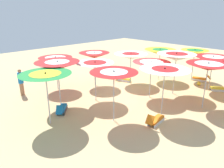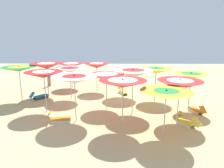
# 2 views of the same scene
# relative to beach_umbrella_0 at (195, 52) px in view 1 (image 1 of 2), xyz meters

# --- Properties ---
(ground) EXTENTS (39.81, 39.81, 0.04)m
(ground) POSITION_rel_beach_umbrella_0_xyz_m (5.20, -0.57, -2.09)
(ground) COLOR #D1B57F
(beach_umbrella_0) EXTENTS (1.92, 1.92, 2.29)m
(beach_umbrella_0) POSITION_rel_beach_umbrella_0_xyz_m (0.00, 0.00, 0.00)
(beach_umbrella_0) COLOR #B2B2B7
(beach_umbrella_0) RESTS_ON ground
(beach_umbrella_1) EXTENTS (2.23, 2.23, 2.32)m
(beach_umbrella_1) POSITION_rel_beach_umbrella_0_xyz_m (1.69, -1.77, 0.00)
(beach_umbrella_1) COLOR #B2B2B7
(beach_umbrella_1) RESTS_ON ground
(beach_umbrella_2) EXTENTS (2.30, 2.30, 2.18)m
(beach_umbrella_2) POSITION_rel_beach_umbrella_0_xyz_m (3.84, -2.66, -0.13)
(beach_umbrella_2) COLOR #B2B2B7
(beach_umbrella_2) RESTS_ON ground
(beach_umbrella_3) EXTENTS (2.04, 2.04, 2.32)m
(beach_umbrella_3) POSITION_rel_beach_umbrella_0_xyz_m (5.87, -4.10, 0.00)
(beach_umbrella_3) COLOR #B2B2B7
(beach_umbrella_3) RESTS_ON ground
(beach_umbrella_4) EXTENTS (2.11, 2.11, 2.17)m
(beach_umbrella_4) POSITION_rel_beach_umbrella_0_xyz_m (8.12, -5.21, -0.13)
(beach_umbrella_4) COLOR #B2B2B7
(beach_umbrella_4) RESTS_ON ground
(beach_umbrella_5) EXTENTS (2.23, 2.23, 2.26)m
(beach_umbrella_5) POSITION_rel_beach_umbrella_0_xyz_m (1.21, 1.78, -0.08)
(beach_umbrella_5) COLOR #B2B2B7
(beach_umbrella_5) RESTS_ON ground
(beach_umbrella_6) EXTENTS (2.26, 2.26, 2.57)m
(beach_umbrella_6) POSITION_rel_beach_umbrella_0_xyz_m (3.43, 0.52, 0.24)
(beach_umbrella_6) COLOR #B2B2B7
(beach_umbrella_6) RESTS_ON ground
(beach_umbrella_7) EXTENTS (2.13, 2.13, 2.22)m
(beach_umbrella_7) POSITION_rel_beach_umbrella_0_xyz_m (4.94, -0.15, -0.09)
(beach_umbrella_7) COLOR #B2B2B7
(beach_umbrella_7) RESTS_ON ground
(beach_umbrella_8) EXTENTS (2.09, 2.09, 2.29)m
(beach_umbrella_8) POSITION_rel_beach_umbrella_0_xyz_m (7.52, -2.02, 0.00)
(beach_umbrella_8) COLOR #B2B2B7
(beach_umbrella_8) RESTS_ON ground
(beach_umbrella_9) EXTENTS (2.28, 2.28, 2.50)m
(beach_umbrella_9) POSITION_rel_beach_umbrella_0_xyz_m (9.37, -2.77, 0.17)
(beach_umbrella_9) COLOR #B2B2B7
(beach_umbrella_9) RESTS_ON ground
(beach_umbrella_11) EXTENTS (2.17, 2.17, 2.47)m
(beach_umbrella_11) POSITION_rel_beach_umbrella_0_xyz_m (4.08, 2.68, 0.17)
(beach_umbrella_11) COLOR #B2B2B7
(beach_umbrella_11) RESTS_ON ground
(beach_umbrella_12) EXTENTS (2.29, 2.29, 2.46)m
(beach_umbrella_12) POSITION_rel_beach_umbrella_0_xyz_m (6.47, 1.71, 0.14)
(beach_umbrella_12) COLOR #B2B2B7
(beach_umbrella_12) RESTS_ON ground
(beach_umbrella_13) EXTENTS (2.13, 2.13, 2.45)m
(beach_umbrella_13) POSITION_rel_beach_umbrella_0_xyz_m (8.46, 0.43, 0.14)
(beach_umbrella_13) COLOR #B2B2B7
(beach_umbrella_13) RESTS_ON ground
(beach_umbrella_14) EXTENTS (2.21, 2.21, 2.44)m
(beach_umbrella_14) POSITION_rel_beach_umbrella_0_xyz_m (10.73, -1.39, 0.16)
(beach_umbrella_14) COLOR #B2B2B7
(beach_umbrella_14) RESTS_ON ground
(lounger_0) EXTENTS (1.01, 1.19, 0.60)m
(lounger_0) POSITION_rel_beach_umbrella_0_xyz_m (0.84, 2.32, -1.86)
(lounger_0) COLOR silver
(lounger_0) RESTS_ON ground
(lounger_1) EXTENTS (0.71, 1.30, 0.61)m
(lounger_1) POSITION_rel_beach_umbrella_0_xyz_m (3.83, -3.34, -1.87)
(lounger_1) COLOR silver
(lounger_1) RESTS_ON ground
(lounger_2) EXTENTS (1.26, 0.51, 0.61)m
(lounger_2) POSITION_rel_beach_umbrella_0_xyz_m (7.30, 1.95, -1.87)
(lounger_2) COLOR silver
(lounger_2) RESTS_ON ground
(lounger_3) EXTENTS (1.13, 1.20, 0.59)m
(lounger_3) POSITION_rel_beach_umbrella_0_xyz_m (9.75, -2.00, -1.87)
(lounger_3) COLOR #333338
(lounger_3) RESTS_ON ground
(lounger_4) EXTENTS (0.65, 1.28, 0.57)m
(lounger_4) POSITION_rel_beach_umbrella_0_xyz_m (-0.27, 0.57, -1.87)
(lounger_4) COLOR silver
(lounger_4) RESTS_ON ground
(beachgoer_0) EXTENTS (0.30, 0.30, 1.62)m
(beachgoer_0) POSITION_rel_beach_umbrella_0_xyz_m (10.25, -5.74, -1.23)
(beachgoer_0) COLOR #A3704C
(beachgoer_0) RESTS_ON ground
(beach_ball) EXTENTS (0.27, 0.27, 0.27)m
(beach_ball) POSITION_rel_beach_umbrella_0_xyz_m (0.76, 0.93, -1.94)
(beach_ball) COLOR yellow
(beach_ball) RESTS_ON ground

